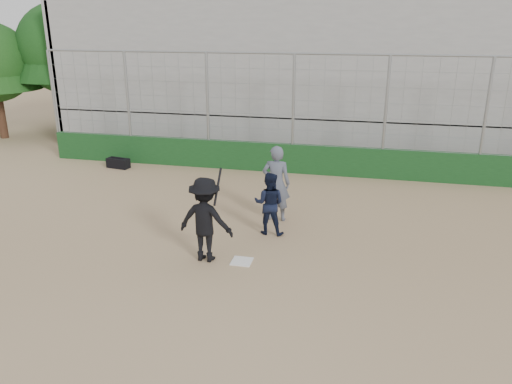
% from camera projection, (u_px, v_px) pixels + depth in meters
% --- Properties ---
extents(ground, '(90.00, 90.00, 0.00)m').
position_uv_depth(ground, '(242.00, 262.00, 10.91)').
color(ground, olive).
rests_on(ground, ground).
extents(home_plate, '(0.44, 0.44, 0.02)m').
position_uv_depth(home_plate, '(242.00, 261.00, 10.91)').
color(home_plate, white).
rests_on(home_plate, ground).
extents(backstop, '(18.10, 0.25, 4.04)m').
position_uv_depth(backstop, '(292.00, 145.00, 17.06)').
color(backstop, '#133C17').
rests_on(backstop, ground).
extents(bleachers, '(20.25, 6.70, 6.98)m').
position_uv_depth(bleachers, '(312.00, 73.00, 20.98)').
color(bleachers, gray).
rests_on(bleachers, ground).
extents(tree_left, '(4.48, 4.48, 7.00)m').
position_uv_depth(tree_left, '(61.00, 35.00, 21.94)').
color(tree_left, '#362313').
rests_on(tree_left, ground).
extents(batter_at_plate, '(1.27, 0.84, 2.02)m').
position_uv_depth(batter_at_plate, '(205.00, 220.00, 10.74)').
color(batter_at_plate, black).
rests_on(batter_at_plate, ground).
extents(catcher_crouched, '(0.80, 0.64, 1.08)m').
position_uv_depth(catcher_crouched, '(269.00, 214.00, 12.19)').
color(catcher_crouched, black).
rests_on(catcher_crouched, ground).
extents(umpire, '(0.75, 0.50, 1.81)m').
position_uv_depth(umpire, '(276.00, 187.00, 12.96)').
color(umpire, '#525867').
rests_on(umpire, ground).
extents(equipment_bag, '(0.86, 0.48, 0.39)m').
position_uv_depth(equipment_bag, '(118.00, 163.00, 17.85)').
color(equipment_bag, black).
rests_on(equipment_bag, ground).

